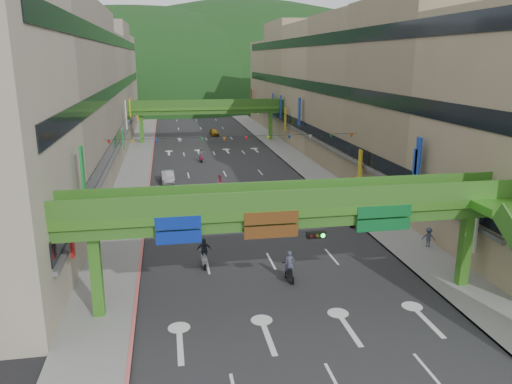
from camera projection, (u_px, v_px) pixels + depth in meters
The scene contains 23 objects.
ground at pixel (322, 358), 23.98m from camera, with size 320.00×320.00×0.00m, color black.
road_slab at pixel (217, 158), 71.50m from camera, with size 18.00×140.00×0.02m, color #28282B.
sidewalk_left at pixel (138, 161), 69.60m from camera, with size 4.00×140.00×0.15m, color gray.
sidewalk_right at pixel (291, 155), 73.36m from camera, with size 4.00×140.00×0.15m, color gray.
curb_left at pixel (152, 160), 69.92m from camera, with size 0.20×140.00×0.18m, color #CC5959.
curb_right at pixel (278, 156), 73.03m from camera, with size 0.20×140.00×0.18m, color gray.
building_row_left at pixel (72, 93), 65.81m from camera, with size 12.80×95.00×19.00m.
building_row_right at pixel (345, 90), 72.27m from camera, with size 12.80×95.00×19.00m.
overpass_near at pixel (312, 220), 27.90m from camera, with size 28.00×12.27×7.10m.
overpass_far at pixel (207, 110), 84.35m from camera, with size 28.00×2.20×7.10m.
hill_left at pixel (142, 99), 173.48m from camera, with size 168.00×140.00×112.00m, color #1C4419.
hill_right at pixel (246, 94), 199.31m from camera, with size 208.00×176.00×128.00m, color #1C4419.
bunting_string at pixel (235, 139), 50.94m from camera, with size 26.00×0.36×0.47m.
scooter_rider_near at pixel (290, 267), 32.03m from camera, with size 0.72×1.59×2.02m.
scooter_rider_mid at pixel (220, 184), 52.46m from camera, with size 0.94×1.60×2.17m.
scooter_rider_left at pixel (204, 253), 34.14m from camera, with size 1.03×1.60×2.10m.
scooter_rider_far at pixel (201, 155), 68.85m from camera, with size 0.81×1.60×2.01m.
parked_scooter_row at pixel (341, 207), 46.39m from camera, with size 1.60×9.35×1.08m.
car_silver at pixel (168, 177), 57.61m from camera, with size 1.41×4.05×1.33m, color #A8A7B0.
car_yellow at pixel (214, 132), 92.60m from camera, with size 1.46×3.63×1.24m, color #BF851D.
pedestrian_red at pixel (353, 186), 52.57m from camera, with size 0.87×0.68×1.79m, color #A73E12.
pedestrian_dark at pixel (352, 187), 52.74m from camera, with size 0.89×0.37×1.52m, color black.
pedestrian_blue at pixel (428, 239), 37.59m from camera, with size 0.70×0.45×1.50m, color #363E57.
Camera 1 is at (-6.86, -20.18, 13.96)m, focal length 35.00 mm.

